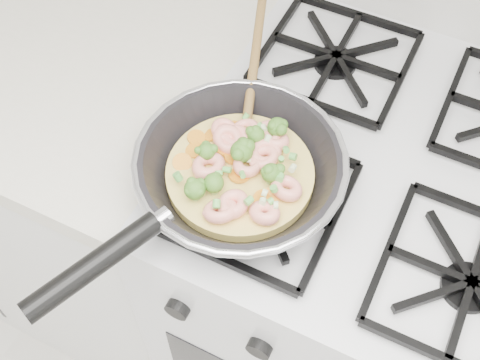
% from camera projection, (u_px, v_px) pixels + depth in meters
% --- Properties ---
extents(stove, '(0.60, 0.60, 0.92)m').
position_uv_depth(stove, '(349.00, 289.00, 1.28)').
color(stove, silver).
rests_on(stove, ground).
extents(counter_left, '(1.00, 0.60, 0.90)m').
position_uv_depth(counter_left, '(34.00, 153.00, 1.49)').
color(counter_left, white).
rests_on(counter_left, ground).
extents(skillet, '(0.29, 0.63, 0.10)m').
position_uv_depth(skillet, '(237.00, 170.00, 0.85)').
color(skillet, black).
rests_on(skillet, stove).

